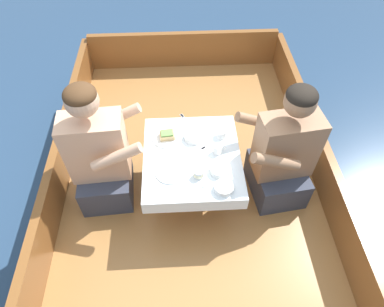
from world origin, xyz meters
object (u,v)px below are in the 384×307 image
object	(u,v)px
person_port	(100,157)
person_starboard	(283,156)
coffee_cup_port	(218,149)
tin_can	(199,174)
sandwich	(167,135)
coffee_cup_starboard	(221,133)

from	to	relation	value
person_port	person_starboard	world-z (taller)	person_port
coffee_cup_port	tin_can	bearing A→B (deg)	-126.23
person_port	person_starboard	xyz separation A→B (m)	(1.26, -0.05, -0.02)
person_port	sandwich	world-z (taller)	person_port
person_starboard	sandwich	distance (m)	0.82
sandwich	coffee_cup_port	xyz separation A→B (m)	(0.34, -0.15, 0.00)
person_port	tin_can	bearing A→B (deg)	-22.07
person_port	coffee_cup_starboard	distance (m)	0.86
person_port	sandwich	bearing A→B (deg)	11.77
person_starboard	tin_can	distance (m)	0.63
coffee_cup_starboard	tin_can	size ratio (longest dim) A/B	1.49
person_port	person_starboard	distance (m)	1.26
sandwich	person_port	bearing A→B (deg)	-164.53
person_starboard	coffee_cup_starboard	xyz separation A→B (m)	(-0.41, 0.17, 0.07)
person_port	coffee_cup_port	world-z (taller)	person_port
person_port	sandwich	distance (m)	0.48
coffee_cup_starboard	sandwich	bearing A→B (deg)	179.72
person_starboard	coffee_cup_starboard	world-z (taller)	person_starboard
sandwich	coffee_cup_starboard	size ratio (longest dim) A/B	1.09
coffee_cup_port	coffee_cup_starboard	bearing A→B (deg)	74.91
person_starboard	tin_can	bearing A→B (deg)	8.67
coffee_cup_starboard	tin_can	world-z (taller)	same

